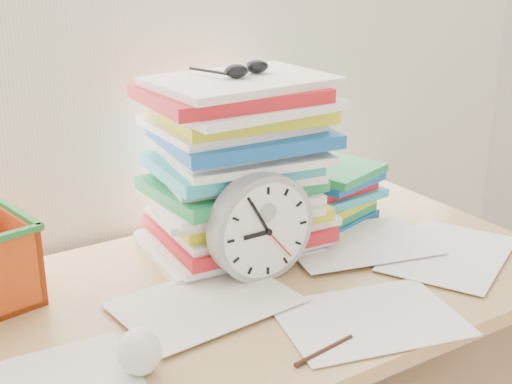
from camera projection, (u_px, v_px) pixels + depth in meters
desk at (231, 323)px, 1.41m from camera, size 1.40×0.70×0.75m
paper_stack at (236, 166)px, 1.52m from camera, size 0.40×0.34×0.38m
clock at (261, 227)px, 1.40m from camera, size 0.22×0.04×0.22m
sunglasses at (247, 68)px, 1.47m from camera, size 0.16×0.15×0.03m
book_stack at (333, 195)px, 1.69m from camera, size 0.27×0.22×0.14m
crumpled_ball at (139, 351)px, 1.12m from camera, size 0.07×0.07×0.07m
pen at (324, 351)px, 1.18m from camera, size 0.13×0.03×0.01m
scattered_papers at (231, 287)px, 1.39m from camera, size 1.26×0.42×0.02m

